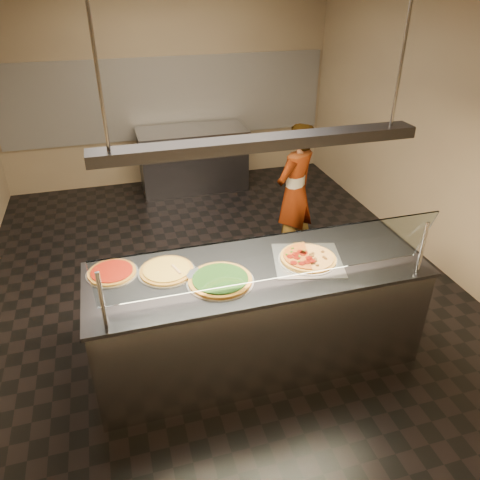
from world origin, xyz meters
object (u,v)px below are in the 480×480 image
object	(u,v)px
serving_counter	(257,314)
half_pizza_sausage	(320,256)
pizza_tomato	(112,272)
pizza_spatula	(183,271)
sneeze_guard	(274,259)
worker	(295,193)
prep_table	(193,159)
half_pizza_pepperoni	(295,259)
heat_lamp_housing	(261,143)
pizza_spinach	(220,279)
perforated_tray	(307,260)
pizza_cheese	(167,270)

from	to	relation	value
serving_counter	half_pizza_sausage	xyz separation A→B (m)	(0.53, -0.01, 0.49)
pizza_tomato	pizza_spatula	bearing A→B (deg)	-16.83
serving_counter	sneeze_guard	bearing A→B (deg)	-90.00
pizza_spatula	worker	bearing A→B (deg)	43.94
prep_table	worker	world-z (taller)	worker
half_pizza_pepperoni	pizza_spatula	xyz separation A→B (m)	(-0.89, 0.09, -0.01)
heat_lamp_housing	serving_counter	bearing A→B (deg)	0.00
serving_counter	pizza_tomato	bearing A→B (deg)	167.53
worker	pizza_spatula	bearing A→B (deg)	11.20
half_pizza_sausage	pizza_spinach	world-z (taller)	half_pizza_sausage
half_pizza_pepperoni	perforated_tray	bearing A→B (deg)	0.50
serving_counter	prep_table	size ratio (longest dim) A/B	1.66
pizza_tomato	pizza_spinach	bearing A→B (deg)	-23.47
heat_lamp_housing	pizza_cheese	bearing A→B (deg)	167.66
serving_counter	half_pizza_pepperoni	xyz separation A→B (m)	(0.32, -0.00, 0.50)
pizza_tomato	prep_table	distance (m)	3.86
pizza_tomato	worker	xyz separation A→B (m)	(2.06, 1.31, -0.15)
pizza_spinach	pizza_tomato	bearing A→B (deg)	156.53
half_pizza_pepperoni	worker	distance (m)	1.69
pizza_cheese	serving_counter	bearing A→B (deg)	-12.34
half_pizza_pepperoni	prep_table	world-z (taller)	half_pizza_pepperoni
perforated_tray	pizza_cheese	bearing A→B (deg)	172.09
pizza_tomato	sneeze_guard	bearing A→B (deg)	-27.94
half_pizza_sausage	pizza_cheese	xyz separation A→B (m)	(-1.23, 0.16, -0.01)
pizza_spatula	pizza_tomato	bearing A→B (deg)	163.17
half_pizza_sausage	pizza_spatula	bearing A→B (deg)	175.31
pizza_spatula	half_pizza_pepperoni	bearing A→B (deg)	-5.64
half_pizza_sausage	worker	world-z (taller)	worker
sneeze_guard	pizza_tomato	size ratio (longest dim) A/B	6.13
half_pizza_pepperoni	prep_table	bearing A→B (deg)	91.50
pizza_spatula	heat_lamp_housing	distance (m)	1.15
worker	pizza_cheese	bearing A→B (deg)	7.65
half_pizza_pepperoni	heat_lamp_housing	size ratio (longest dim) A/B	0.21
pizza_cheese	heat_lamp_housing	size ratio (longest dim) A/B	0.19
worker	pizza_tomato	bearing A→B (deg)	-0.28
perforated_tray	pizza_tomato	size ratio (longest dim) A/B	1.65
pizza_tomato	prep_table	world-z (taller)	pizza_tomato
perforated_tray	pizza_cheese	world-z (taller)	pizza_cheese
worker	heat_lamp_housing	bearing A→B (deg)	25.87
serving_counter	heat_lamp_housing	distance (m)	1.48
sneeze_guard	pizza_spatula	bearing A→B (deg)	143.48
perforated_tray	half_pizza_sausage	distance (m)	0.11
pizza_cheese	heat_lamp_housing	world-z (taller)	heat_lamp_housing
serving_counter	heat_lamp_housing	xyz separation A→B (m)	(0.00, 0.00, 1.48)
sneeze_guard	half_pizza_sausage	size ratio (longest dim) A/B	5.01
serving_counter	pizza_spatula	xyz separation A→B (m)	(-0.58, 0.08, 0.49)
sneeze_guard	half_pizza_pepperoni	xyz separation A→B (m)	(0.32, 0.34, -0.26)
prep_table	heat_lamp_housing	distance (m)	4.13
perforated_tray	sneeze_guard	bearing A→B (deg)	-141.18
sneeze_guard	prep_table	xyz separation A→B (m)	(0.21, 4.19, -0.76)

